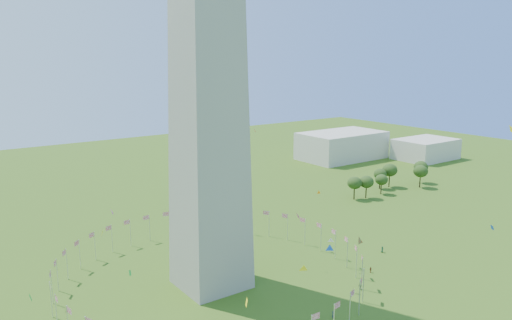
{
  "coord_description": "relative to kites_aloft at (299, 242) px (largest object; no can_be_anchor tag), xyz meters",
  "views": [
    {
      "loc": [
        -63.22,
        -58.49,
        60.48
      ],
      "look_at": [
        4.0,
        35.0,
        36.41
      ],
      "focal_mm": 35.0,
      "sensor_mm": 36.0,
      "label": 1
    }
  ],
  "objects": [
    {
      "name": "gov_building_east_b",
      "position": [
        179.99,
        94.21,
        -11.38
      ],
      "size": [
        35.0,
        25.0,
        12.0
      ],
      "primitive_type": "cube",
      "color": "beige",
      "rests_on": "ground"
    },
    {
      "name": "gov_building_east_a",
      "position": [
        139.99,
        124.21,
        -9.38
      ],
      "size": [
        50.0,
        30.0,
        16.0
      ],
      "primitive_type": "cube",
      "color": "beige",
      "rests_on": "ground"
    },
    {
      "name": "tree_line_east",
      "position": [
        106.36,
        59.43,
        -12.34
      ],
      "size": [
        53.66,
        15.9,
        10.89
      ],
      "color": "#34551C",
      "rests_on": "ground"
    },
    {
      "name": "kites_aloft",
      "position": [
        0.0,
        0.0,
        0.0
      ],
      "size": [
        104.02,
        73.78,
        41.76
      ],
      "color": "blue",
      "rests_on": "ground"
    },
    {
      "name": "flag_ring",
      "position": [
        -10.01,
        24.21,
        -12.88
      ],
      "size": [
        80.24,
        80.24,
        9.0
      ],
      "color": "silver",
      "rests_on": "ground"
    }
  ]
}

